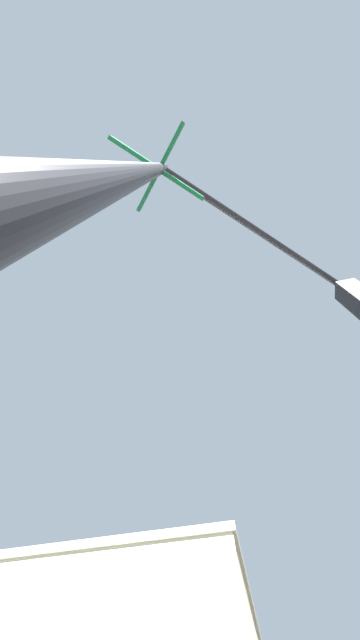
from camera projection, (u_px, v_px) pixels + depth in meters
traffic_signal_near at (279, 252)px, 2.97m from camera, size 2.91×2.74×6.36m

